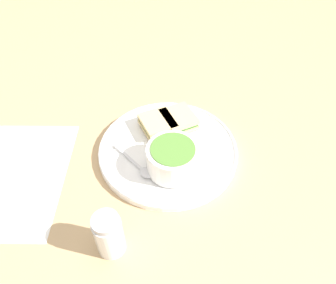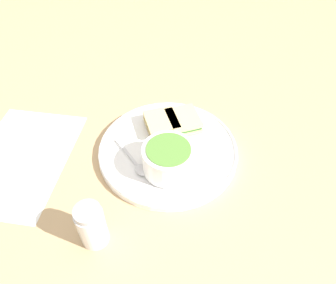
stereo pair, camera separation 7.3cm
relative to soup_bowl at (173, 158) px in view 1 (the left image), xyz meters
name	(u,v)px [view 1 (the left image)]	position (x,y,z in m)	size (l,w,h in m)	color
ground_plane	(168,153)	(-0.01, 0.06, -0.05)	(2.40, 2.40, 0.00)	tan
plate	(168,150)	(-0.01, 0.06, -0.04)	(0.31, 0.31, 0.02)	white
soup_bowl	(173,158)	(0.00, 0.00, 0.00)	(0.11, 0.11, 0.06)	white
spoon	(143,170)	(-0.06, -0.01, -0.03)	(0.10, 0.10, 0.01)	silver
sandwich_half_near	(179,119)	(0.01, 0.14, -0.02)	(0.10, 0.10, 0.03)	#DBBC7F
sandwich_half_far	(158,124)	(-0.04, 0.12, -0.02)	(0.10, 0.10, 0.03)	#DBBC7F
salt_shaker	(109,235)	(-0.10, -0.18, 0.00)	(0.05, 0.05, 0.10)	silver
menu_sheet	(16,176)	(-0.34, -0.03, -0.05)	(0.23, 0.32, 0.00)	white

